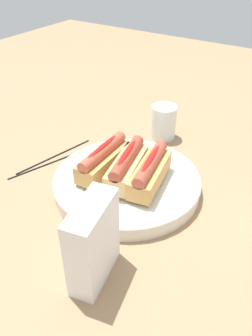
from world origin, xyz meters
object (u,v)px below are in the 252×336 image
(serving_bowl, at_px, (126,181))
(hotdog_side, at_px, (150,171))
(napkin_box, at_px, (93,243))
(hotdog_front, at_px, (103,159))
(water_glass, at_px, (163,124))
(chopstick_far, at_px, (55,155))
(chopstick_near, at_px, (51,162))
(hotdog_back, at_px, (126,165))

(serving_bowl, distance_m, hotdog_side, 0.07)
(serving_bowl, xyz_separation_m, napkin_box, (0.22, 0.08, 0.06))
(serving_bowl, distance_m, napkin_box, 0.24)
(hotdog_front, height_order, napkin_box, napkin_box)
(water_glass, bearing_deg, napkin_box, 14.60)
(chopstick_far, bearing_deg, hotdog_front, 96.07)
(serving_bowl, relative_size, napkin_box, 2.15)
(serving_bowl, bearing_deg, napkin_box, 20.45)
(hotdog_side, distance_m, water_glass, 0.26)
(napkin_box, height_order, chopstick_near, napkin_box)
(hotdog_side, bearing_deg, water_glass, -158.55)
(hotdog_back, distance_m, napkin_box, 0.24)
(hotdog_front, bearing_deg, chopstick_near, -85.63)
(hotdog_front, relative_size, hotdog_side, 0.97)
(hotdog_back, height_order, hotdog_side, same)
(hotdog_back, bearing_deg, napkin_box, 20.45)
(water_glass, bearing_deg, chopstick_far, -37.37)
(serving_bowl, height_order, chopstick_far, serving_bowl)
(water_glass, bearing_deg, hotdog_front, -3.34)
(napkin_box, distance_m, chopstick_near, 0.36)
(napkin_box, xyz_separation_m, chopstick_near, (-0.20, -0.29, -0.07))
(chopstick_near, bearing_deg, napkin_box, 74.87)
(serving_bowl, distance_m, chopstick_near, 0.21)
(hotdog_back, bearing_deg, serving_bowl, 90.00)
(hotdog_side, bearing_deg, hotdog_back, -81.41)
(hotdog_front, relative_size, napkin_box, 1.01)
(serving_bowl, distance_m, chopstick_far, 0.22)
(hotdog_front, bearing_deg, chopstick_far, -96.26)
(napkin_box, bearing_deg, hotdog_side, 175.15)
(chopstick_far, bearing_deg, serving_bowl, 99.73)
(hotdog_back, xyz_separation_m, napkin_box, (0.22, 0.08, 0.01))
(hotdog_back, xyz_separation_m, chopstick_near, (0.02, -0.21, -0.06))
(hotdog_front, height_order, chopstick_far, hotdog_front)
(hotdog_front, relative_size, water_glass, 1.69)
(hotdog_front, height_order, hotdog_side, same)
(water_glass, distance_m, chopstick_near, 0.32)
(water_glass, bearing_deg, hotdog_side, 21.45)
(hotdog_back, distance_m, chopstick_near, 0.22)
(hotdog_front, distance_m, water_glass, 0.26)
(hotdog_front, distance_m, hotdog_side, 0.11)
(hotdog_side, bearing_deg, chopstick_far, -90.37)
(serving_bowl, height_order, hotdog_side, hotdog_side)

